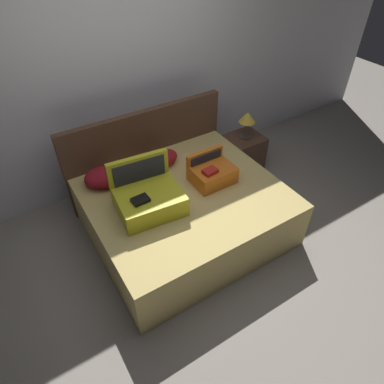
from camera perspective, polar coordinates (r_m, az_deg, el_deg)
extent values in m
plane|color=gray|center=(3.49, 2.47, -10.42)|extent=(12.00, 12.00, 0.00)
cube|color=silver|center=(3.92, -11.35, 18.85)|extent=(8.00, 0.10, 2.60)
cube|color=tan|center=(3.52, -1.05, -3.40)|extent=(1.85, 1.62, 0.53)
cube|color=#4C3323|center=(3.95, -7.56, 6.58)|extent=(1.89, 0.08, 1.04)
cube|color=gold|center=(3.11, -7.03, -1.70)|extent=(0.62, 0.50, 0.20)
cube|color=#28282D|center=(3.09, -7.07, -1.29)|extent=(0.54, 0.44, 0.14)
cube|color=black|center=(2.98, -8.62, -1.35)|extent=(0.15, 0.11, 0.03)
cube|color=gold|center=(3.22, -8.81, 2.59)|extent=(0.58, 0.10, 0.45)
cube|color=#28282D|center=(3.19, -8.62, 2.30)|extent=(0.49, 0.06, 0.38)
cube|color=#D16619|center=(3.42, 3.64, 2.80)|extent=(0.42, 0.29, 0.17)
cube|color=#28282D|center=(3.40, 3.66, 3.14)|extent=(0.37, 0.25, 0.12)
cube|color=#B21E19|center=(3.30, 3.05, 3.47)|extent=(0.15, 0.11, 0.04)
cube|color=#D16619|center=(3.49, 2.10, 4.95)|extent=(0.41, 0.05, 0.29)
cube|color=#28282D|center=(3.47, 2.37, 4.71)|extent=(0.35, 0.02, 0.24)
ellipsoid|color=maroon|center=(3.66, -5.56, 5.56)|extent=(0.43, 0.29, 0.17)
ellipsoid|color=maroon|center=(3.51, -14.52, 2.49)|extent=(0.44, 0.37, 0.17)
cube|color=#4C3323|center=(4.45, 8.56, 6.46)|extent=(0.44, 0.40, 0.48)
cylinder|color=#3F3833|center=(4.32, 8.88, 9.15)|extent=(0.14, 0.14, 0.02)
cylinder|color=#4C443D|center=(4.26, 9.03, 10.36)|extent=(0.02, 0.02, 0.20)
cone|color=gold|center=(4.18, 9.26, 12.26)|extent=(0.20, 0.20, 0.13)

